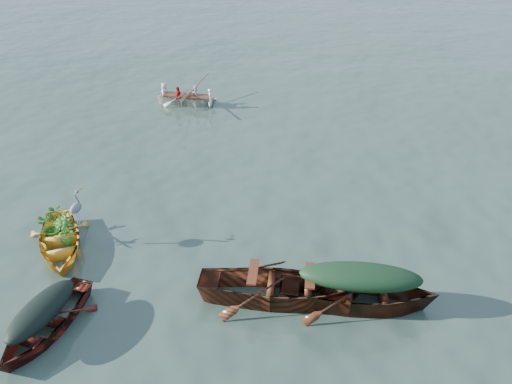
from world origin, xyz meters
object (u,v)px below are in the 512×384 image
at_px(dark_covered_boat, 47,331).
at_px(green_tarp_boat, 357,306).
at_px(rowed_boat, 188,105).
at_px(open_wooden_boat, 281,300).
at_px(heron, 77,214).
at_px(yellow_dinghy, 61,250).

bearing_deg(dark_covered_boat, green_tarp_boat, 24.31).
distance_m(green_tarp_boat, rowed_boat, 13.60).
height_order(open_wooden_boat, heron, heron).
bearing_deg(heron, rowed_boat, 62.18).
relative_size(green_tarp_boat, rowed_boat, 1.25).
bearing_deg(yellow_dinghy, green_tarp_boat, -35.66).
relative_size(dark_covered_boat, open_wooden_boat, 0.69).
xyz_separation_m(yellow_dinghy, heron, (0.40, 0.38, 0.93)).
relative_size(dark_covered_boat, heron, 3.76).
bearing_deg(rowed_boat, yellow_dinghy, -178.39).
distance_m(dark_covered_boat, rowed_boat, 13.39).
height_order(rowed_boat, heron, heron).
relative_size(open_wooden_boat, heron, 5.45).
bearing_deg(dark_covered_boat, heron, 110.82).
height_order(yellow_dinghy, open_wooden_boat, open_wooden_boat).
xyz_separation_m(yellow_dinghy, green_tarp_boat, (7.42, 0.29, 0.00)).
height_order(yellow_dinghy, heron, heron).
distance_m(yellow_dinghy, dark_covered_boat, 2.86).
distance_m(dark_covered_boat, green_tarp_boat, 6.52).
height_order(green_tarp_boat, rowed_boat, green_tarp_boat).
bearing_deg(heron, dark_covered_boat, -106.66).
height_order(yellow_dinghy, green_tarp_boat, green_tarp_boat).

